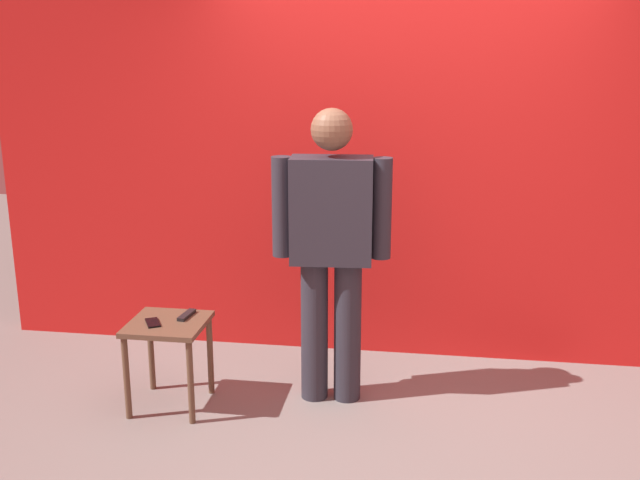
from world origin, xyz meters
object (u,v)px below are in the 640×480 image
tv_remote (187,315)px  side_table (168,337)px  standing_person (331,242)px  cell_phone (153,323)px

tv_remote → side_table: bearing=-125.1°
standing_person → cell_phone: 1.11m
standing_person → cell_phone: standing_person is taller
side_table → standing_person: bearing=14.8°
cell_phone → standing_person: bearing=-13.2°
side_table → tv_remote: (0.08, 0.09, 0.11)m
standing_person → cell_phone: size_ratio=11.96×
cell_phone → tv_remote: (0.15, 0.13, 0.01)m
standing_person → cell_phone: bearing=-164.0°
cell_phone → tv_remote: 0.21m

